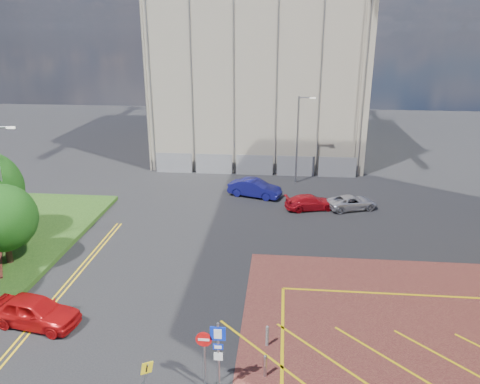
# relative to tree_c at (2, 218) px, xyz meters

# --- Properties ---
(tree_c) EXTENTS (4.00, 4.00, 4.90)m
(tree_c) POSITION_rel_tree_c_xyz_m (0.00, 0.00, 0.00)
(tree_c) COLOR #3D2B1C
(tree_c) RESTS_ON grass_bed
(lamp_left_far) EXTENTS (1.53, 0.16, 8.00)m
(lamp_left_far) POSITION_rel_tree_c_xyz_m (-0.92, 2.00, 1.47)
(lamp_left_far) COLOR #9EA0A8
(lamp_left_far) RESTS_ON grass_bed
(lamp_back) EXTENTS (1.53, 0.16, 8.00)m
(lamp_back) POSITION_rel_tree_c_xyz_m (17.58, 18.00, 1.17)
(lamp_back) COLOR #9EA0A8
(lamp_back) RESTS_ON ground
(sign_cluster) EXTENTS (1.17, 0.12, 3.20)m
(sign_cluster) POSITION_rel_tree_c_xyz_m (13.80, -9.02, -1.24)
(sign_cluster) COLOR #9EA0A8
(sign_cluster) RESTS_ON ground
(warning_sign) EXTENTS (0.72, 0.41, 2.25)m
(warning_sign) POSITION_rel_tree_c_xyz_m (11.40, -10.25, -1.76)
(warning_sign) COLOR #9EA0A8
(warning_sign) RESTS_ON ground
(construction_building) EXTENTS (21.20, 19.20, 22.00)m
(construction_building) POSITION_rel_tree_c_xyz_m (13.50, 30.00, 7.81)
(construction_building) COLOR #B6A995
(construction_building) RESTS_ON ground
(construction_fence) EXTENTS (21.60, 0.06, 2.00)m
(construction_fence) POSITION_rel_tree_c_xyz_m (14.50, 20.00, -2.19)
(construction_fence) COLOR gray
(construction_fence) RESTS_ON ground
(car_red_left) EXTENTS (4.68, 2.51, 1.51)m
(car_red_left) POSITION_rel_tree_c_xyz_m (4.50, -5.45, -2.44)
(car_red_left) COLOR red
(car_red_left) RESTS_ON ground
(car_blue_back) EXTENTS (4.77, 2.86, 1.48)m
(car_blue_back) POSITION_rel_tree_c_xyz_m (13.95, 13.84, -2.45)
(car_blue_back) COLOR navy
(car_blue_back) RESTS_ON ground
(car_red_back) EXTENTS (4.32, 2.63, 1.17)m
(car_red_back) POSITION_rel_tree_c_xyz_m (18.54, 11.27, -2.61)
(car_red_back) COLOR red
(car_red_back) RESTS_ON ground
(car_silver_back) EXTENTS (4.39, 3.05, 1.11)m
(car_silver_back) POSITION_rel_tree_c_xyz_m (21.85, 11.64, -2.64)
(car_silver_back) COLOR silver
(car_silver_back) RESTS_ON ground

